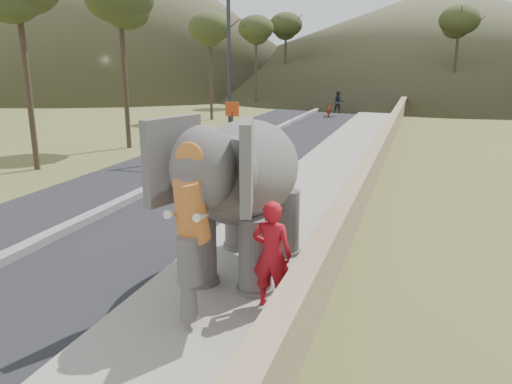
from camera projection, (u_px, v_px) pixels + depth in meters
ground at (234, 288)px, 9.40m from camera, size 160.00×160.00×0.00m
road at (206, 165)px, 20.07m from camera, size 7.00×120.00×0.03m
median at (206, 163)px, 20.05m from camera, size 0.35×120.00×0.22m
walkway at (329, 172)px, 18.54m from camera, size 3.00×120.00×0.15m
parapet at (375, 162)px, 17.91m from camera, size 0.30×120.00×1.10m
lamppost at (236, 41)px, 21.20m from camera, size 1.76×0.36×8.00m
signboard at (232, 120)px, 21.07m from camera, size 0.60×0.08×2.40m
hill_left at (117, 6)px, 68.48m from camera, size 60.00×60.00×22.00m
hill_far at (443, 37)px, 70.20m from camera, size 80.00×80.00×14.00m
elephant_and_man at (246, 193)px, 9.57m from camera, size 2.38×4.28×3.08m
motorcyclist at (333, 107)px, 36.45m from camera, size 1.55×1.95×1.87m
trees at (379, 61)px, 35.13m from camera, size 48.87×40.90×9.02m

